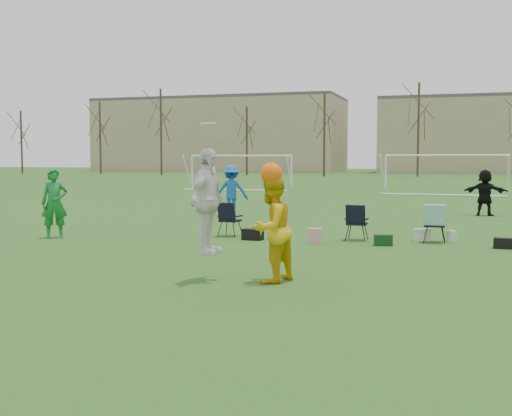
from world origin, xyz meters
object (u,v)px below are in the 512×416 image
at_px(goal_mid, 445,163).
at_px(fielder_black, 485,193).
at_px(fielder_blue, 231,191).
at_px(goal_left, 241,162).
at_px(fielder_green_near, 54,203).
at_px(center_contest, 244,216).

bearing_deg(goal_mid, fielder_black, -79.25).
bearing_deg(fielder_blue, goal_mid, -131.04).
bearing_deg(goal_left, fielder_green_near, -86.66).
height_order(fielder_blue, fielder_black, fielder_blue).
xyz_separation_m(center_contest, goal_left, (-11.15, 32.45, 0.74)).
distance_m(fielder_blue, goal_mid, 19.68).
height_order(fielder_green_near, fielder_black, fielder_green_near).
height_order(fielder_blue, goal_left, goal_left).
bearing_deg(goal_mid, center_contest, -91.34).
bearing_deg(center_contest, goal_mid, 84.66).
xyz_separation_m(goal_left, goal_mid, (14.00, -2.00, 0.00)).
relative_size(fielder_green_near, goal_mid, 0.26).
xyz_separation_m(fielder_black, goal_mid, (-1.78, 15.01, 1.03)).
height_order(fielder_green_near, goal_mid, goal_mid).
bearing_deg(fielder_blue, fielder_black, -179.80).
height_order(fielder_green_near, goal_left, goal_left).
relative_size(fielder_black, center_contest, 0.63).
bearing_deg(goal_left, fielder_blue, -77.11).
xyz_separation_m(fielder_blue, center_contest, (4.64, -12.27, 0.21)).
relative_size(goal_left, goal_mid, 1.00).
bearing_deg(center_contest, goal_left, 108.97).
distance_m(fielder_blue, goal_left, 21.22).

